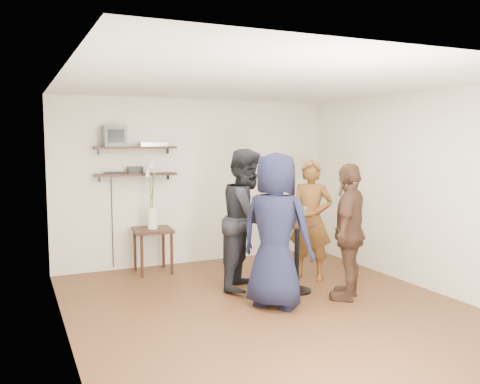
% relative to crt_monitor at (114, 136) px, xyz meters
% --- Properties ---
extents(room, '(4.58, 5.08, 2.68)m').
position_rel_crt_monitor_xyz_m(room, '(1.31, -2.38, -0.72)').
color(room, '#4F2C19').
rests_on(room, ground).
extents(shelf_upper, '(1.20, 0.25, 0.04)m').
position_rel_crt_monitor_xyz_m(shelf_upper, '(0.31, 0.00, -0.17)').
color(shelf_upper, black).
rests_on(shelf_upper, room).
extents(shelf_lower, '(1.20, 0.25, 0.04)m').
position_rel_crt_monitor_xyz_m(shelf_lower, '(0.31, 0.00, -0.57)').
color(shelf_lower, black).
rests_on(shelf_lower, room).
extents(crt_monitor, '(0.32, 0.30, 0.30)m').
position_rel_crt_monitor_xyz_m(crt_monitor, '(0.00, 0.00, 0.00)').
color(crt_monitor, '#59595B').
rests_on(crt_monitor, shelf_upper).
extents(dvd_deck, '(0.40, 0.24, 0.06)m').
position_rel_crt_monitor_xyz_m(dvd_deck, '(0.57, 0.00, -0.12)').
color(dvd_deck, silver).
rests_on(dvd_deck, shelf_upper).
extents(radio, '(0.22, 0.10, 0.10)m').
position_rel_crt_monitor_xyz_m(radio, '(0.30, 0.00, -0.50)').
color(radio, black).
rests_on(radio, shelf_lower).
extents(power_strip, '(0.30, 0.05, 0.03)m').
position_rel_crt_monitor_xyz_m(power_strip, '(-0.01, 0.05, -0.54)').
color(power_strip, black).
rests_on(power_strip, shelf_lower).
extents(side_table, '(0.59, 0.59, 0.66)m').
position_rel_crt_monitor_xyz_m(side_table, '(0.48, -0.26, -1.47)').
color(side_table, black).
rests_on(side_table, room).
extents(vase_lilies, '(0.20, 0.20, 1.03)m').
position_rel_crt_monitor_xyz_m(vase_lilies, '(0.48, -0.26, -1.03)').
color(vase_lilies, white).
rests_on(vase_lilies, side_table).
extents(drinks_table, '(0.50, 0.50, 0.91)m').
position_rel_crt_monitor_xyz_m(drinks_table, '(1.93, -1.97, -1.43)').
color(drinks_table, black).
rests_on(drinks_table, room).
extents(wine_glass_fl, '(0.06, 0.06, 0.19)m').
position_rel_crt_monitor_xyz_m(wine_glass_fl, '(1.87, -1.99, -0.98)').
color(wine_glass_fl, silver).
rests_on(wine_glass_fl, drinks_table).
extents(wine_glass_fr, '(0.07, 0.07, 0.21)m').
position_rel_crt_monitor_xyz_m(wine_glass_fr, '(2.00, -2.00, -0.96)').
color(wine_glass_fr, silver).
rests_on(wine_glass_fr, drinks_table).
extents(wine_glass_bl, '(0.07, 0.07, 0.22)m').
position_rel_crt_monitor_xyz_m(wine_glass_bl, '(1.90, -1.92, -0.96)').
color(wine_glass_bl, silver).
rests_on(wine_glass_bl, drinks_table).
extents(wine_glass_br, '(0.07, 0.07, 0.22)m').
position_rel_crt_monitor_xyz_m(wine_glass_br, '(1.97, -1.96, -0.96)').
color(wine_glass_br, silver).
rests_on(wine_glass_br, drinks_table).
extents(person_plaid, '(0.71, 0.73, 1.69)m').
position_rel_crt_monitor_xyz_m(person_plaid, '(2.42, -1.52, -1.17)').
color(person_plaid, '#A11214').
rests_on(person_plaid, room).
extents(person_dark, '(1.12, 1.14, 1.85)m').
position_rel_crt_monitor_xyz_m(person_dark, '(1.43, -1.53, -1.09)').
color(person_dark, black).
rests_on(person_dark, room).
extents(person_navy, '(1.00, 1.06, 1.83)m').
position_rel_crt_monitor_xyz_m(person_navy, '(1.40, -2.37, -1.10)').
color(person_navy, black).
rests_on(person_navy, room).
extents(person_brown, '(1.01, 0.97, 1.68)m').
position_rel_crt_monitor_xyz_m(person_brown, '(2.37, -2.46, -1.18)').
color(person_brown, '#452B1D').
rests_on(person_brown, room).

